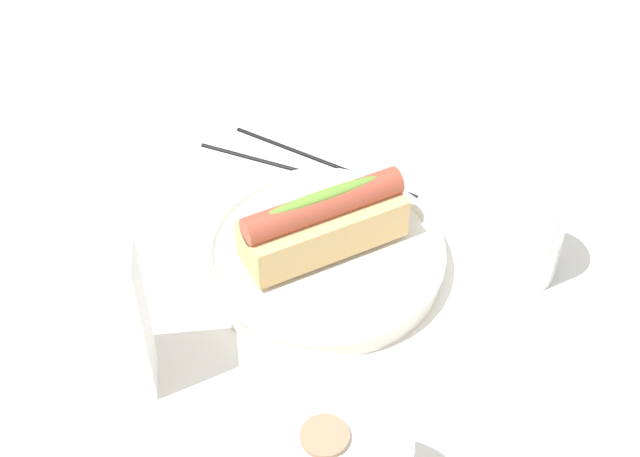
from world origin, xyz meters
name	(u,v)px	position (x,y,z in m)	size (l,w,h in m)	color
ground_plane	(324,275)	(0.00, 0.00, 0.00)	(2.40, 2.40, 0.00)	silver
serving_bowl	(320,255)	(0.00, -0.01, 0.02)	(0.23, 0.23, 0.03)	silver
hotdog_front	(320,222)	(0.00, -0.01, 0.06)	(0.16, 0.11, 0.06)	#DBB270
water_glass	(524,237)	(-0.18, 0.00, 0.04)	(0.07, 0.07, 0.09)	white
napkin_box	(73,326)	(0.20, 0.12, 0.07)	(0.11, 0.04, 0.15)	white
chopstick_near	(295,168)	(0.02, -0.15, 0.00)	(0.01, 0.01, 0.22)	black
chopstick_far	(324,160)	(-0.01, -0.16, 0.00)	(0.01, 0.01, 0.22)	black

